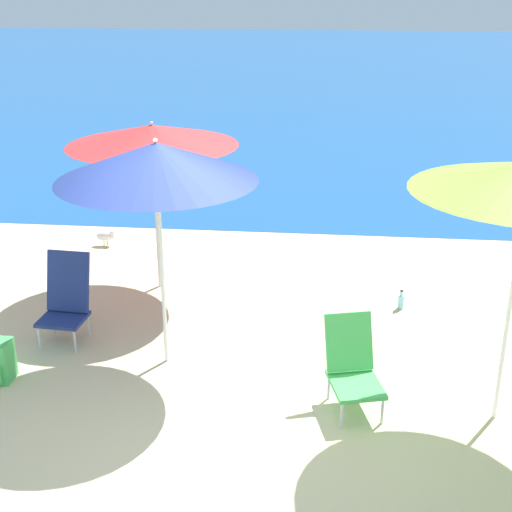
% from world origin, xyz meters
% --- Properties ---
extents(ground_plane, '(60.00, 60.00, 0.00)m').
position_xyz_m(ground_plane, '(0.00, 0.00, 0.00)').
color(ground_plane, beige).
extents(sea_water, '(60.00, 40.00, 0.01)m').
position_xyz_m(sea_water, '(0.00, 24.68, 0.00)').
color(sea_water, '#1E5699').
rests_on(sea_water, ground).
extents(beach_umbrella_red, '(1.96, 1.96, 2.02)m').
position_xyz_m(beach_umbrella_red, '(-0.88, 2.62, 1.86)').
color(beach_umbrella_red, white).
rests_on(beach_umbrella_red, ground).
extents(beach_umbrella_navy, '(1.82, 1.82, 2.22)m').
position_xyz_m(beach_umbrella_navy, '(-0.41, 0.86, 2.01)').
color(beach_umbrella_navy, white).
rests_on(beach_umbrella_navy, ground).
extents(beach_chair_green, '(0.56, 0.71, 0.79)m').
position_xyz_m(beach_chair_green, '(1.37, 0.30, 0.39)').
color(beach_chair_green, silver).
rests_on(beach_chair_green, ground).
extents(beach_chair_navy, '(0.49, 0.54, 0.90)m').
position_xyz_m(beach_chair_navy, '(-1.54, 1.25, 0.45)').
color(beach_chair_navy, silver).
rests_on(beach_chair_navy, ground).
extents(water_bottle, '(0.07, 0.07, 0.23)m').
position_xyz_m(water_bottle, '(1.98, 2.29, 0.09)').
color(water_bottle, '#8CCCEA').
rests_on(water_bottle, ground).
extents(seagull, '(0.27, 0.11, 0.23)m').
position_xyz_m(seagull, '(-1.95, 3.91, 0.14)').
color(seagull, gold).
rests_on(seagull, ground).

